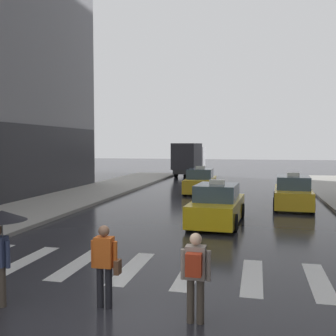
{
  "coord_description": "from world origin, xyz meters",
  "views": [
    {
      "loc": [
        2.4,
        -6.7,
        3.24
      ],
      "look_at": [
        -0.94,
        8.0,
        2.33
      ],
      "focal_mm": 42.17,
      "sensor_mm": 36.0,
      "label": 1
    }
  ],
  "objects_px": {
    "taxi_lead": "(217,206)",
    "taxi_third": "(200,182)",
    "pedestrian_with_backpack": "(195,271)",
    "taxi_second": "(293,193)",
    "pedestrian_with_umbrella": "(0,232)",
    "box_truck": "(189,158)",
    "pedestrian_with_handbag": "(105,261)"
  },
  "relations": [
    {
      "from": "taxi_lead",
      "to": "taxi_third",
      "type": "bearing_deg",
      "value": 101.98
    },
    {
      "from": "taxi_third",
      "to": "pedestrian_with_backpack",
      "type": "distance_m",
      "value": 19.41
    },
    {
      "from": "taxi_second",
      "to": "pedestrian_with_umbrella",
      "type": "bearing_deg",
      "value": -115.25
    },
    {
      "from": "taxi_third",
      "to": "taxi_lead",
      "type": "bearing_deg",
      "value": -78.02
    },
    {
      "from": "taxi_third",
      "to": "box_truck",
      "type": "bearing_deg",
      "value": 102.95
    },
    {
      "from": "taxi_second",
      "to": "pedestrian_with_umbrella",
      "type": "relative_size",
      "value": 2.38
    },
    {
      "from": "taxi_second",
      "to": "taxi_third",
      "type": "bearing_deg",
      "value": 137.44
    },
    {
      "from": "taxi_second",
      "to": "box_truck",
      "type": "xyz_separation_m",
      "value": [
        -8.56,
        18.32,
        1.13
      ]
    },
    {
      "from": "taxi_lead",
      "to": "box_truck",
      "type": "bearing_deg",
      "value": 102.53
    },
    {
      "from": "box_truck",
      "to": "taxi_second",
      "type": "bearing_deg",
      "value": -64.95
    },
    {
      "from": "taxi_third",
      "to": "pedestrian_with_umbrella",
      "type": "relative_size",
      "value": 2.36
    },
    {
      "from": "taxi_lead",
      "to": "pedestrian_with_backpack",
      "type": "xyz_separation_m",
      "value": [
        0.53,
        -9.19,
        0.25
      ]
    },
    {
      "from": "box_truck",
      "to": "pedestrian_with_handbag",
      "type": "distance_m",
      "value": 32.43
    },
    {
      "from": "taxi_third",
      "to": "box_truck",
      "type": "height_order",
      "value": "box_truck"
    },
    {
      "from": "taxi_third",
      "to": "pedestrian_with_backpack",
      "type": "height_order",
      "value": "taxi_third"
    },
    {
      "from": "taxi_lead",
      "to": "pedestrian_with_handbag",
      "type": "xyz_separation_m",
      "value": [
        -1.32,
        -8.89,
        0.21
      ]
    },
    {
      "from": "pedestrian_with_umbrella",
      "to": "pedestrian_with_backpack",
      "type": "relative_size",
      "value": 1.18
    },
    {
      "from": "pedestrian_with_backpack",
      "to": "pedestrian_with_handbag",
      "type": "relative_size",
      "value": 1.0
    },
    {
      "from": "taxi_lead",
      "to": "taxi_third",
      "type": "height_order",
      "value": "same"
    },
    {
      "from": "taxi_third",
      "to": "box_truck",
      "type": "distance_m",
      "value": 13.65
    },
    {
      "from": "taxi_second",
      "to": "pedestrian_with_handbag",
      "type": "xyz_separation_m",
      "value": [
        -4.7,
        -13.86,
        0.21
      ]
    },
    {
      "from": "pedestrian_with_backpack",
      "to": "pedestrian_with_umbrella",
      "type": "bearing_deg",
      "value": -178.41
    },
    {
      "from": "taxi_lead",
      "to": "taxi_second",
      "type": "bearing_deg",
      "value": 55.73
    },
    {
      "from": "taxi_lead",
      "to": "taxi_third",
      "type": "distance_m",
      "value": 10.25
    },
    {
      "from": "taxi_lead",
      "to": "pedestrian_with_umbrella",
      "type": "relative_size",
      "value": 2.38
    },
    {
      "from": "pedestrian_with_handbag",
      "to": "pedestrian_with_umbrella",
      "type": "bearing_deg",
      "value": -168.57
    },
    {
      "from": "taxi_third",
      "to": "pedestrian_with_umbrella",
      "type": "xyz_separation_m",
      "value": [
        -1.22,
        -19.33,
        0.79
      ]
    },
    {
      "from": "pedestrian_with_handbag",
      "to": "pedestrian_with_backpack",
      "type": "bearing_deg",
      "value": -9.3
    },
    {
      "from": "taxi_second",
      "to": "pedestrian_with_backpack",
      "type": "bearing_deg",
      "value": -101.4
    },
    {
      "from": "box_truck",
      "to": "pedestrian_with_umbrella",
      "type": "bearing_deg",
      "value": -86.78
    },
    {
      "from": "box_truck",
      "to": "pedestrian_with_backpack",
      "type": "height_order",
      "value": "box_truck"
    },
    {
      "from": "taxi_lead",
      "to": "pedestrian_with_backpack",
      "type": "relative_size",
      "value": 2.8
    }
  ]
}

